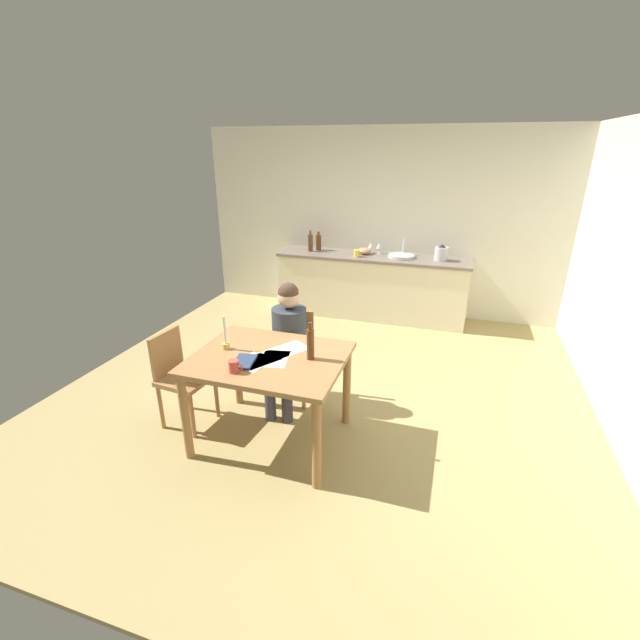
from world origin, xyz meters
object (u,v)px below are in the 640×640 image
object	(u,v)px
book_magazine	(244,362)
sink_unit	(401,256)
wine_bottle_on_table	(310,344)
wine_glass_by_kettle	(371,245)
teacup_on_counter	(357,253)
mixing_bowl	(365,251)
wine_glass_near_sink	(379,246)
bottle_vinegar	(318,242)
chair_side_empty	(180,374)
dining_table	(269,369)
coffee_mug	(234,366)
bottle_oil	(310,242)
candlestick	(226,340)
chair_at_table	(293,351)
stovetop_kettle	(441,253)
person_seated	(287,339)

from	to	relation	value
book_magazine	sink_unit	bearing A→B (deg)	68.26
book_magazine	wine_bottle_on_table	xyz separation A→B (m)	(0.46, 0.22, 0.12)
wine_glass_by_kettle	teacup_on_counter	size ratio (longest dim) A/B	1.30
mixing_bowl	wine_glass_near_sink	bearing A→B (deg)	27.85
wine_bottle_on_table	bottle_vinegar	size ratio (longest dim) A/B	1.13
chair_side_empty	bottle_vinegar	bearing A→B (deg)	86.19
wine_glass_near_sink	wine_bottle_on_table	bearing A→B (deg)	-88.54
bottle_vinegar	wine_glass_by_kettle	xyz separation A→B (m)	(0.77, 0.06, -0.01)
dining_table	coffee_mug	world-z (taller)	coffee_mug
chair_side_empty	teacup_on_counter	distance (m)	3.15
chair_side_empty	bottle_vinegar	distance (m)	3.28
bottle_oil	teacup_on_counter	world-z (taller)	bottle_oil
coffee_mug	candlestick	size ratio (longest dim) A/B	0.40
candlestick	bottle_oil	world-z (taller)	bottle_oil
wine_glass_near_sink	wine_glass_by_kettle	xyz separation A→B (m)	(-0.12, 0.00, 0.00)
coffee_mug	wine_glass_near_sink	bearing A→B (deg)	83.96
chair_at_table	bottle_vinegar	bearing A→B (deg)	102.51
mixing_bowl	teacup_on_counter	size ratio (longest dim) A/B	1.66
candlestick	teacup_on_counter	bearing A→B (deg)	82.60
stovetop_kettle	coffee_mug	bearing A→B (deg)	-110.00
wine_bottle_on_table	book_magazine	bearing A→B (deg)	-154.06
mixing_bowl	wine_glass_near_sink	size ratio (longest dim) A/B	1.28
person_seated	coffee_mug	world-z (taller)	person_seated
book_magazine	sink_unit	xyz separation A→B (m)	(0.72, 3.30, 0.13)
sink_unit	wine_glass_by_kettle	bearing A→B (deg)	162.48
book_magazine	bottle_vinegar	size ratio (longest dim) A/B	0.87
chair_at_table	mixing_bowl	distance (m)	2.51
dining_table	book_magazine	bearing A→B (deg)	-129.58
wine_glass_by_kettle	sink_unit	bearing A→B (deg)	-17.52
candlestick	mixing_bowl	size ratio (longest dim) A/B	1.47
mixing_bowl	wine_glass_near_sink	xyz separation A→B (m)	(0.19, 0.10, 0.06)
person_seated	bottle_oil	bearing A→B (deg)	104.45
candlestick	book_magazine	bearing A→B (deg)	-35.30
chair_at_table	bottle_oil	distance (m)	2.55
chair_at_table	wine_glass_near_sink	bearing A→B (deg)	82.58
bottle_vinegar	wine_bottle_on_table	bearing A→B (deg)	-72.94
chair_side_empty	teacup_on_counter	world-z (taller)	teacup_on_counter
wine_glass_by_kettle	coffee_mug	bearing A→B (deg)	-94.19
candlestick	bottle_vinegar	xyz separation A→B (m)	(-0.25, 3.21, 0.15)
wine_glass_near_sink	mixing_bowl	bearing A→B (deg)	-152.15
dining_table	wine_glass_by_kettle	world-z (taller)	wine_glass_by_kettle
chair_side_empty	wine_glass_by_kettle	size ratio (longest dim) A/B	5.55
chair_at_table	candlestick	distance (m)	0.86
dining_table	wine_glass_near_sink	distance (m)	3.31
coffee_mug	bottle_vinegar	size ratio (longest dim) A/B	0.42
person_seated	mixing_bowl	world-z (taller)	person_seated
bottle_oil	bottle_vinegar	xyz separation A→B (m)	(0.09, 0.10, -0.01)
sink_unit	bottle_vinegar	xyz separation A→B (m)	(-1.23, 0.09, 0.09)
person_seated	wine_bottle_on_table	world-z (taller)	person_seated
chair_side_empty	sink_unit	world-z (taller)	sink_unit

